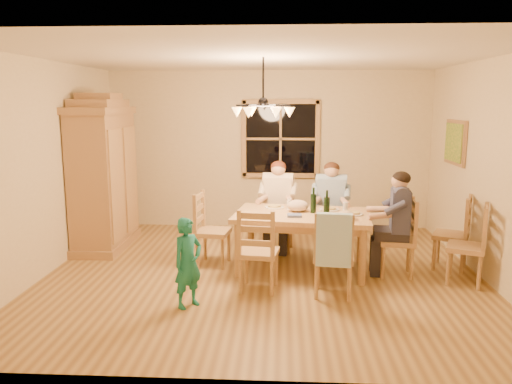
# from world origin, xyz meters

# --- Properties ---
(floor) EXTENTS (5.50, 5.50, 0.00)m
(floor) POSITION_xyz_m (0.00, 0.00, 0.00)
(floor) COLOR brown
(floor) RESTS_ON ground
(ceiling) EXTENTS (5.50, 5.00, 0.02)m
(ceiling) POSITION_xyz_m (0.00, 0.00, 2.70)
(ceiling) COLOR white
(ceiling) RESTS_ON wall_back
(wall_back) EXTENTS (5.50, 0.02, 2.70)m
(wall_back) POSITION_xyz_m (0.00, 2.50, 1.35)
(wall_back) COLOR beige
(wall_back) RESTS_ON floor
(wall_left) EXTENTS (0.02, 5.00, 2.70)m
(wall_left) POSITION_xyz_m (-2.75, 0.00, 1.35)
(wall_left) COLOR beige
(wall_left) RESTS_ON floor
(wall_right) EXTENTS (0.02, 5.00, 2.70)m
(wall_right) POSITION_xyz_m (2.75, 0.00, 1.35)
(wall_right) COLOR beige
(wall_right) RESTS_ON floor
(window) EXTENTS (1.30, 0.06, 1.30)m
(window) POSITION_xyz_m (0.20, 2.47, 1.55)
(window) COLOR black
(window) RESTS_ON wall_back
(painting) EXTENTS (0.06, 0.78, 0.64)m
(painting) POSITION_xyz_m (2.71, 1.20, 1.60)
(painting) COLOR #9A6C42
(painting) RESTS_ON wall_right
(chandelier) EXTENTS (0.77, 0.68, 0.71)m
(chandelier) POSITION_xyz_m (-0.00, 0.00, 2.08)
(chandelier) COLOR black
(chandelier) RESTS_ON ceiling
(armoire) EXTENTS (0.66, 1.40, 2.30)m
(armoire) POSITION_xyz_m (-2.42, 1.11, 1.06)
(armoire) COLOR #9A6C42
(armoire) RESTS_ON floor
(dining_table) EXTENTS (1.84, 1.26, 0.76)m
(dining_table) POSITION_xyz_m (0.50, 0.19, 0.66)
(dining_table) COLOR tan
(dining_table) RESTS_ON floor
(chair_far_left) EXTENTS (0.49, 0.47, 0.99)m
(chair_far_left) POSITION_xyz_m (0.18, 1.05, 0.30)
(chair_far_left) COLOR #A27447
(chair_far_left) RESTS_ON floor
(chair_far_right) EXTENTS (0.49, 0.47, 0.99)m
(chair_far_right) POSITION_xyz_m (0.94, 0.95, 0.30)
(chair_far_right) COLOR #A27447
(chair_far_right) RESTS_ON floor
(chair_near_left) EXTENTS (0.49, 0.47, 0.99)m
(chair_near_left) POSITION_xyz_m (-0.03, -0.57, 0.30)
(chair_near_left) COLOR #A27447
(chair_near_left) RESTS_ON floor
(chair_near_right) EXTENTS (0.49, 0.47, 0.99)m
(chair_near_right) POSITION_xyz_m (0.83, -0.67, 0.30)
(chair_near_right) COLOR #A27447
(chair_near_right) RESTS_ON floor
(chair_end_left) EXTENTS (0.47, 0.49, 0.99)m
(chair_end_left) POSITION_xyz_m (-0.68, 0.34, 0.30)
(chair_end_left) COLOR #A27447
(chair_end_left) RESTS_ON floor
(chair_end_right) EXTENTS (0.47, 0.49, 0.99)m
(chair_end_right) POSITION_xyz_m (1.69, 0.04, 0.30)
(chair_end_right) COLOR #A27447
(chair_end_right) RESTS_ON floor
(adult_woman) EXTENTS (0.43, 0.46, 0.87)m
(adult_woman) POSITION_xyz_m (0.18, 1.05, 0.84)
(adult_woman) COLOR beige
(adult_woman) RESTS_ON floor
(adult_plaid_man) EXTENTS (0.43, 0.46, 0.87)m
(adult_plaid_man) POSITION_xyz_m (0.94, 0.95, 0.84)
(adult_plaid_man) COLOR #38679B
(adult_plaid_man) RESTS_ON floor
(adult_slate_man) EXTENTS (0.46, 0.43, 0.87)m
(adult_slate_man) POSITION_xyz_m (1.69, 0.04, 0.84)
(adult_slate_man) COLOR #393D5B
(adult_slate_man) RESTS_ON floor
(towel) EXTENTS (0.39, 0.15, 0.58)m
(towel) POSITION_xyz_m (0.80, -0.86, 0.70)
(towel) COLOR #97BACC
(towel) RESTS_ON chair_near_right
(wine_bottle_a) EXTENTS (0.08, 0.08, 0.33)m
(wine_bottle_a) POSITION_xyz_m (0.64, 0.22, 0.93)
(wine_bottle_a) COLOR black
(wine_bottle_a) RESTS_ON dining_table
(wine_bottle_b) EXTENTS (0.08, 0.08, 0.33)m
(wine_bottle_b) POSITION_xyz_m (0.80, 0.03, 0.93)
(wine_bottle_b) COLOR black
(wine_bottle_b) RESTS_ON dining_table
(plate_woman) EXTENTS (0.26, 0.26, 0.02)m
(plate_woman) POSITION_xyz_m (0.14, 0.48, 0.77)
(plate_woman) COLOR white
(plate_woman) RESTS_ON dining_table
(plate_plaid) EXTENTS (0.26, 0.26, 0.02)m
(plate_plaid) POSITION_xyz_m (0.86, 0.38, 0.77)
(plate_plaid) COLOR white
(plate_plaid) RESTS_ON dining_table
(plate_slate) EXTENTS (0.26, 0.26, 0.02)m
(plate_slate) POSITION_xyz_m (1.14, 0.12, 0.77)
(plate_slate) COLOR white
(plate_slate) RESTS_ON dining_table
(wine_glass_a) EXTENTS (0.06, 0.06, 0.14)m
(wine_glass_a) POSITION_xyz_m (0.33, 0.41, 0.83)
(wine_glass_a) COLOR silver
(wine_glass_a) RESTS_ON dining_table
(wine_glass_b) EXTENTS (0.06, 0.06, 0.14)m
(wine_glass_b) POSITION_xyz_m (1.05, 0.22, 0.83)
(wine_glass_b) COLOR silver
(wine_glass_b) RESTS_ON dining_table
(cap) EXTENTS (0.20, 0.20, 0.11)m
(cap) POSITION_xyz_m (1.02, -0.13, 0.82)
(cap) COLOR tan
(cap) RESTS_ON dining_table
(napkin) EXTENTS (0.20, 0.16, 0.03)m
(napkin) POSITION_xyz_m (0.40, -0.02, 0.78)
(napkin) COLOR #4E5C90
(napkin) RESTS_ON dining_table
(cloth_bundle) EXTENTS (0.28, 0.22, 0.15)m
(cloth_bundle) POSITION_xyz_m (0.44, 0.28, 0.84)
(cloth_bundle) COLOR tan
(cloth_bundle) RESTS_ON dining_table
(child) EXTENTS (0.41, 0.42, 0.98)m
(child) POSITION_xyz_m (-0.75, -1.08, 0.49)
(child) COLOR #1A7569
(child) RESTS_ON floor
(chair_spare_front) EXTENTS (0.56, 0.57, 0.99)m
(chair_spare_front) POSITION_xyz_m (2.45, -0.22, 0.30)
(chair_spare_front) COLOR #A27447
(chair_spare_front) RESTS_ON floor
(chair_spare_back) EXTENTS (0.56, 0.57, 0.99)m
(chair_spare_back) POSITION_xyz_m (2.45, 0.33, 0.30)
(chair_spare_back) COLOR #A27447
(chair_spare_back) RESTS_ON floor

